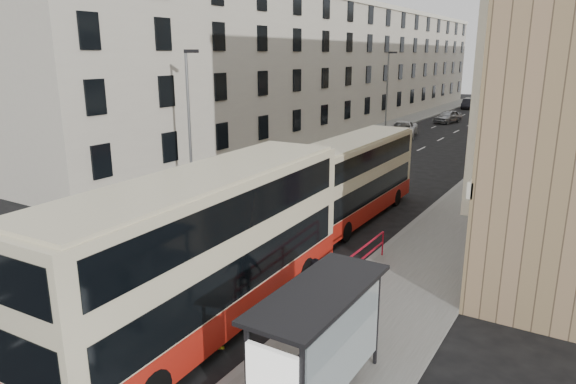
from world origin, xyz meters
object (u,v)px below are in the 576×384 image
Objects in this scene: street_lamp_near at (189,116)px; car_red at (518,113)px; bus_shelter at (317,328)px; double_decker_rear at (355,178)px; pedestrian_far at (315,288)px; white_van at (402,129)px; double_decker_front at (208,251)px; street_lamp_far at (388,87)px; car_silver at (448,116)px; car_dark at (468,104)px; pedestrian_mid at (325,363)px.

street_lamp_near is 1.61× the size of car_red.
bus_shelter is 0.53× the size of street_lamp_near.
double_decker_rear is 10.56m from pedestrian_far.
double_decker_front is at bearing -91.36° from white_van.
double_decker_front is 38.76m from white_van.
double_decker_rear is (9.44, 1.19, -2.59)m from street_lamp_near.
street_lamp_far is 0.67× the size of double_decker_front.
car_silver is 1.01× the size of car_dark.
double_decker_front is at bearing -46.30° from street_lamp_near.
car_dark is (-1.81, 18.07, -0.04)m from car_silver.
double_decker_rear is at bearing -71.85° from street_lamp_far.
car_silver is (-11.05, 52.59, -0.33)m from pedestrian_mid.
white_van is 1.26× the size of car_dark.
pedestrian_mid is at bearing 90.81° from car_red.
street_lamp_near is 58.80m from car_dark.
pedestrian_mid reaches higher than car_dark.
pedestrian_mid is 0.38× the size of car_red.
car_dark is (-8.28, 69.25, -1.67)m from double_decker_front.
pedestrian_mid is at bearing -86.69° from car_dark.
car_red is at bearing 94.24° from bus_shelter.
pedestrian_far is at bearing -71.88° from street_lamp_far.
double_decker_front reaches higher than bus_shelter.
car_dark is (-12.86, 70.67, -0.37)m from pedestrian_mid.
street_lamp_near is 14.84m from double_decker_front.
street_lamp_far is at bearing 101.62° from double_decker_front.
street_lamp_near is 1.00× the size of street_lamp_far.
double_decker_front reaches higher than white_van.
street_lamp_near reaches higher than bus_shelter.
pedestrian_mid is at bearing -68.65° from double_decker_rear.
street_lamp_far is (0.00, 30.00, 0.00)m from street_lamp_near.
car_dark is at bearing 96.89° from pedestrian_mid.
double_decker_rear reaches higher than car_silver.
car_silver is at bearing 97.96° from double_decker_rear.
pedestrian_far is at bearing 119.06° from bus_shelter.
car_silver is at bearing -48.83° from pedestrian_far.
car_silver is at bearing 84.84° from street_lamp_near.
pedestrian_far is 50.20m from car_silver.
bus_shelter reaches higher than white_van.
bus_shelter is 44.94m from street_lamp_far.
bus_shelter is 0.85× the size of car_red.
bus_shelter is at bearing -69.26° from double_decker_rear.
double_decker_front is at bearing 65.89° from pedestrian_far.
car_dark is at bearing 86.30° from street_lamp_far.
street_lamp_near reaches higher than double_decker_rear.
car_dark is (-12.84, 71.04, -1.42)m from bus_shelter.
street_lamp_near is 4.28× the size of pedestrian_mid.
pedestrian_mid is at bearing -39.26° from street_lamp_near.
car_dark is 12.85m from car_red.
street_lamp_near reaches higher than white_van.
bus_shelter is 2.23× the size of pedestrian_far.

